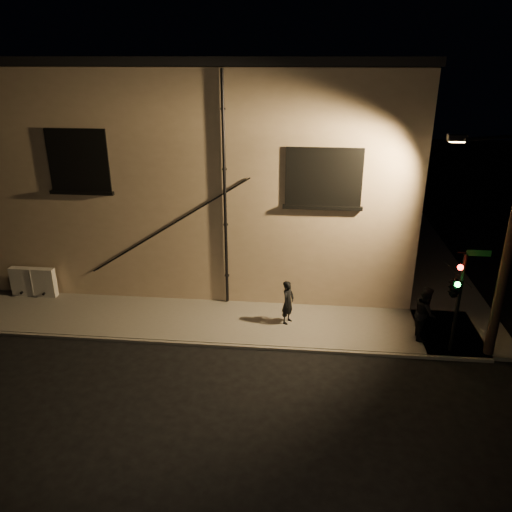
# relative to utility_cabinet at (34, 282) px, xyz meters

# --- Properties ---
(ground) EXTENTS (90.00, 90.00, 0.00)m
(ground) POSITION_rel_utility_cabinet_xyz_m (9.34, -2.70, -0.70)
(ground) COLOR black
(sidewalk) EXTENTS (21.00, 16.00, 0.12)m
(sidewalk) POSITION_rel_utility_cabinet_xyz_m (10.56, 1.69, -0.64)
(sidewalk) COLOR #615C57
(sidewalk) RESTS_ON ground
(building) EXTENTS (16.20, 12.23, 8.80)m
(building) POSITION_rel_utility_cabinet_xyz_m (6.34, 6.29, 3.71)
(building) COLOR tan
(building) RESTS_ON ground
(utility_cabinet) EXTENTS (1.75, 0.29, 1.15)m
(utility_cabinet) POSITION_rel_utility_cabinet_xyz_m (0.00, 0.00, 0.00)
(utility_cabinet) COLOR beige
(utility_cabinet) RESTS_ON sidewalk
(pedestrian_a) EXTENTS (0.60, 0.68, 1.57)m
(pedestrian_a) POSITION_rel_utility_cabinet_xyz_m (9.88, -1.11, 0.21)
(pedestrian_a) COLOR black
(pedestrian_a) RESTS_ON sidewalk
(pedestrian_b) EXTENTS (0.74, 0.92, 1.81)m
(pedestrian_b) POSITION_rel_utility_cabinet_xyz_m (14.37, -1.65, 0.33)
(pedestrian_b) COLOR black
(pedestrian_b) RESTS_ON sidewalk
(traffic_signal) EXTENTS (1.28, 2.02, 3.43)m
(traffic_signal) POSITION_rel_utility_cabinet_xyz_m (14.90, -2.51, 1.73)
(traffic_signal) COLOR black
(traffic_signal) RESTS_ON sidewalk
(streetlamp_pole) EXTENTS (2.03, 1.39, 7.21)m
(streetlamp_pole) POSITION_rel_utility_cabinet_xyz_m (16.16, -2.36, 3.13)
(streetlamp_pole) COLOR black
(streetlamp_pole) RESTS_ON ground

